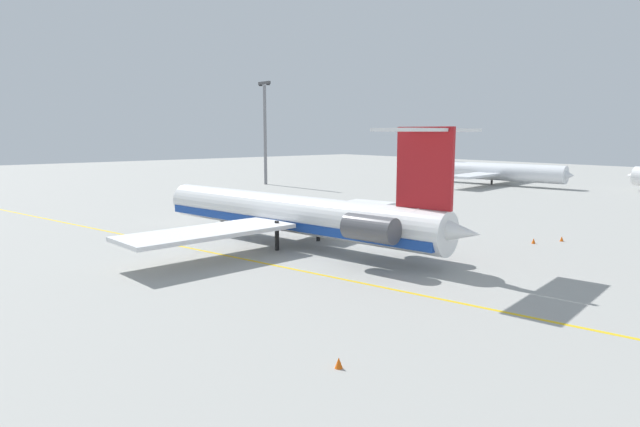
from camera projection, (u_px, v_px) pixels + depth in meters
ground at (196, 262)px, 47.49m from camera, size 352.46×352.46×0.00m
main_jetliner at (298, 214)px, 54.12m from camera, size 40.44×35.92×11.81m
airliner_far_left at (496, 172)px, 118.10m from camera, size 33.17×32.91×9.91m
ground_crew_near_nose at (293, 204)px, 78.30m from camera, size 0.26×0.41×1.65m
ground_crew_near_tail at (284, 199)px, 83.57m from camera, size 0.37×0.33×1.83m
safety_cone_nose at (534, 241)px, 55.41m from camera, size 0.40×0.40×0.55m
safety_cone_wingtip at (339, 363)px, 25.99m from camera, size 0.40×0.40×0.55m
safety_cone_tail at (562, 239)px, 56.55m from camera, size 0.40×0.40×0.55m
taxiway_centreline at (222, 255)px, 50.36m from camera, size 96.75×22.02×0.01m
light_mast at (265, 128)px, 118.05m from camera, size 4.00×0.70×22.40m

